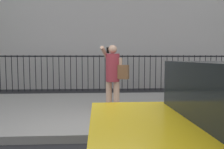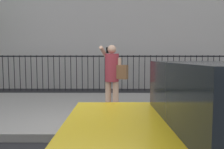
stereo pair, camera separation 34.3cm
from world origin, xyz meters
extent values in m
plane|color=black|center=(0.00, 0.00, 0.00)|extent=(60.00, 60.00, 0.00)
cube|color=gray|center=(0.00, 2.20, 0.07)|extent=(28.00, 4.40, 0.15)
cube|color=black|center=(0.00, 5.90, 1.55)|extent=(12.00, 0.04, 0.06)
cylinder|color=black|center=(-4.21, 5.90, 0.80)|extent=(0.03, 0.03, 1.60)
cylinder|color=black|center=(-3.96, 5.90, 0.80)|extent=(0.03, 0.03, 1.60)
cylinder|color=black|center=(-3.70, 5.90, 0.80)|extent=(0.03, 0.03, 1.60)
cylinder|color=black|center=(-3.45, 5.90, 0.80)|extent=(0.03, 0.03, 1.60)
cylinder|color=black|center=(-3.19, 5.90, 0.80)|extent=(0.03, 0.03, 1.60)
cylinder|color=black|center=(-2.94, 5.90, 0.80)|extent=(0.03, 0.03, 1.60)
cylinder|color=black|center=(-2.68, 5.90, 0.80)|extent=(0.03, 0.03, 1.60)
cylinder|color=black|center=(-2.43, 5.90, 0.80)|extent=(0.03, 0.03, 1.60)
cylinder|color=black|center=(-2.17, 5.90, 0.80)|extent=(0.03, 0.03, 1.60)
cylinder|color=black|center=(-1.91, 5.90, 0.80)|extent=(0.03, 0.03, 1.60)
cylinder|color=black|center=(-1.66, 5.90, 0.80)|extent=(0.03, 0.03, 1.60)
cylinder|color=black|center=(-1.40, 5.90, 0.80)|extent=(0.03, 0.03, 1.60)
cylinder|color=black|center=(-1.15, 5.90, 0.80)|extent=(0.03, 0.03, 1.60)
cylinder|color=black|center=(-0.89, 5.90, 0.80)|extent=(0.03, 0.03, 1.60)
cylinder|color=black|center=(-0.64, 5.90, 0.80)|extent=(0.03, 0.03, 1.60)
cylinder|color=black|center=(-0.38, 5.90, 0.80)|extent=(0.03, 0.03, 1.60)
cylinder|color=black|center=(-0.13, 5.90, 0.80)|extent=(0.03, 0.03, 1.60)
cylinder|color=black|center=(0.13, 5.90, 0.80)|extent=(0.03, 0.03, 1.60)
cylinder|color=black|center=(0.38, 5.90, 0.80)|extent=(0.03, 0.03, 1.60)
cylinder|color=black|center=(0.64, 5.90, 0.80)|extent=(0.03, 0.03, 1.60)
cylinder|color=black|center=(0.89, 5.90, 0.80)|extent=(0.03, 0.03, 1.60)
cylinder|color=black|center=(1.15, 5.90, 0.80)|extent=(0.03, 0.03, 1.60)
cylinder|color=black|center=(1.40, 5.90, 0.80)|extent=(0.03, 0.03, 1.60)
cylinder|color=black|center=(1.66, 5.90, 0.80)|extent=(0.03, 0.03, 1.60)
cylinder|color=black|center=(1.91, 5.90, 0.80)|extent=(0.03, 0.03, 1.60)
cylinder|color=black|center=(2.17, 5.90, 0.80)|extent=(0.03, 0.03, 1.60)
cylinder|color=black|center=(2.43, 5.90, 0.80)|extent=(0.03, 0.03, 1.60)
cylinder|color=black|center=(2.68, 5.90, 0.80)|extent=(0.03, 0.03, 1.60)
cylinder|color=black|center=(2.94, 5.90, 0.80)|extent=(0.03, 0.03, 1.60)
cylinder|color=black|center=(3.19, 5.90, 0.80)|extent=(0.03, 0.03, 1.60)
cylinder|color=black|center=(3.45, 5.90, 0.80)|extent=(0.03, 0.03, 1.60)
cylinder|color=black|center=(3.70, 5.90, 0.80)|extent=(0.03, 0.03, 1.60)
cylinder|color=black|center=(3.96, 5.90, 0.80)|extent=(0.03, 0.03, 1.60)
cylinder|color=black|center=(4.21, 5.90, 0.80)|extent=(0.03, 0.03, 1.60)
cylinder|color=black|center=(4.47, 5.90, 0.80)|extent=(0.03, 0.03, 1.60)
cylinder|color=black|center=(4.72, 5.90, 0.80)|extent=(0.03, 0.03, 1.60)
cylinder|color=black|center=(4.98, 5.90, 0.80)|extent=(0.03, 0.03, 1.60)
cylinder|color=black|center=(5.23, 5.90, 0.80)|extent=(0.03, 0.03, 1.60)
cylinder|color=black|center=(5.49, 5.90, 0.80)|extent=(0.03, 0.03, 1.60)
cylinder|color=black|center=(5.74, 5.90, 0.80)|extent=(0.03, 0.03, 1.60)
cylinder|color=black|center=(0.81, -1.00, 0.32)|extent=(0.64, 0.23, 0.64)
cylinder|color=tan|center=(0.38, 1.67, 0.53)|extent=(0.15, 0.15, 0.75)
cylinder|color=tan|center=(0.57, 1.60, 0.53)|extent=(0.15, 0.15, 0.75)
cylinder|color=#992D38|center=(0.47, 1.63, 1.25)|extent=(0.44, 0.44, 0.69)
sphere|color=tan|center=(0.47, 1.63, 1.69)|extent=(0.21, 0.21, 0.21)
cylinder|color=tan|center=(0.29, 1.71, 1.59)|extent=(0.27, 0.48, 0.37)
cylinder|color=tan|center=(0.66, 1.56, 1.22)|extent=(0.09, 0.09, 0.52)
cube|color=black|center=(0.36, 1.75, 1.67)|extent=(0.07, 0.04, 0.15)
cube|color=brown|center=(0.71, 1.53, 1.14)|extent=(0.32, 0.25, 0.34)
cube|color=brown|center=(3.82, 3.06, 0.60)|extent=(1.60, 0.45, 0.05)
cube|color=brown|center=(3.82, 2.86, 0.88)|extent=(1.60, 0.06, 0.44)
cube|color=#333338|center=(3.12, 3.06, 0.35)|extent=(0.08, 0.41, 0.40)
camera|label=1|loc=(0.17, -3.61, 1.49)|focal=34.14mm
camera|label=2|loc=(0.51, -3.62, 1.49)|focal=34.14mm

